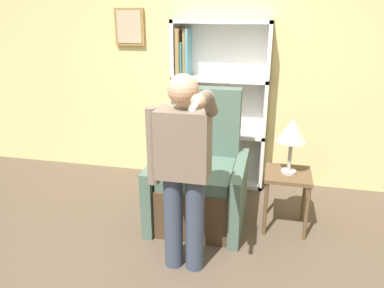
# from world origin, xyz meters

# --- Properties ---
(ground_plane) EXTENTS (14.00, 14.00, 0.00)m
(ground_plane) POSITION_xyz_m (0.00, 0.00, 0.00)
(ground_plane) COLOR brown
(wall_back) EXTENTS (8.00, 0.11, 2.80)m
(wall_back) POSITION_xyz_m (-0.01, 2.03, 1.40)
(wall_back) COLOR #DBCC84
(wall_back) RESTS_ON ground_plane
(bookcase) EXTENTS (1.09, 0.28, 1.91)m
(bookcase) POSITION_xyz_m (-0.06, 1.87, 0.92)
(bookcase) COLOR white
(bookcase) RESTS_ON ground_plane
(armchair) EXTENTS (0.89, 0.89, 1.29)m
(armchair) POSITION_xyz_m (-0.00, 1.00, 0.40)
(armchair) COLOR #4C3823
(armchair) RESTS_ON ground_plane
(person_standing) EXTENTS (0.54, 0.78, 1.60)m
(person_standing) POSITION_xyz_m (0.02, 0.20, 0.91)
(person_standing) COLOR #384256
(person_standing) RESTS_ON ground_plane
(side_table) EXTENTS (0.42, 0.42, 0.58)m
(side_table) POSITION_xyz_m (0.84, 1.00, 0.47)
(side_table) COLOR brown
(side_table) RESTS_ON ground_plane
(table_lamp) EXTENTS (0.28, 0.28, 0.53)m
(table_lamp) POSITION_xyz_m (0.84, 1.00, 0.98)
(table_lamp) COLOR #B7B2A8
(table_lamp) RESTS_ON side_table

